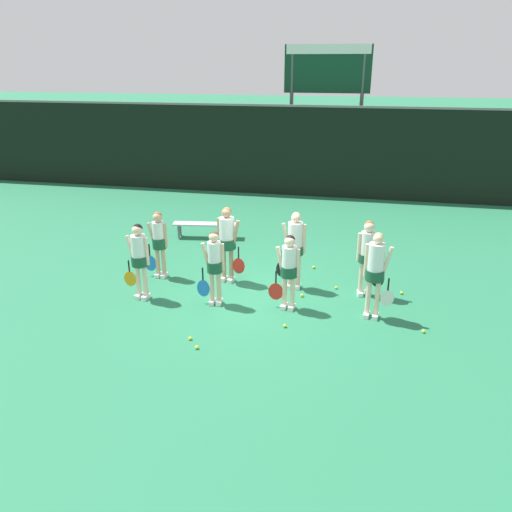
% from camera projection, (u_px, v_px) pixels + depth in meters
% --- Properties ---
extents(ground_plane, '(140.00, 140.00, 0.00)m').
position_uv_depth(ground_plane, '(255.00, 295.00, 11.21)').
color(ground_plane, '#26724C').
extents(fence_windscreen, '(60.00, 0.08, 3.41)m').
position_uv_depth(fence_windscreen, '(304.00, 151.00, 18.86)').
color(fence_windscreen, black).
rests_on(fence_windscreen, ground_plane).
extents(scoreboard, '(3.22, 0.15, 5.48)m').
position_uv_depth(scoreboard, '(327.00, 81.00, 18.62)').
color(scoreboard, '#515156').
rests_on(scoreboard, ground_plane).
extents(bench_courtside, '(1.94, 0.62, 0.44)m').
position_uv_depth(bench_courtside, '(205.00, 225.00, 14.70)').
color(bench_courtside, '#B2B2B7').
rests_on(bench_courtside, ground_plane).
extents(player_0, '(0.65, 0.37, 1.71)m').
position_uv_depth(player_0, '(139.00, 255.00, 10.69)').
color(player_0, beige).
rests_on(player_0, ground_plane).
extents(player_1, '(0.61, 0.33, 1.64)m').
position_uv_depth(player_1, '(214.00, 262.00, 10.46)').
color(player_1, beige).
rests_on(player_1, ground_plane).
extents(player_2, '(0.65, 0.36, 1.63)m').
position_uv_depth(player_2, '(289.00, 266.00, 10.25)').
color(player_2, beige).
rests_on(player_2, ground_plane).
extents(player_3, '(0.64, 0.37, 1.82)m').
position_uv_depth(player_3, '(376.00, 268.00, 9.84)').
color(player_3, beige).
rests_on(player_3, ground_plane).
extents(player_4, '(0.63, 0.33, 1.63)m').
position_uv_depth(player_4, '(159.00, 239.00, 11.81)').
color(player_4, tan).
rests_on(player_4, ground_plane).
extents(player_5, '(0.67, 0.41, 1.81)m').
position_uv_depth(player_5, '(227.00, 238.00, 11.53)').
color(player_5, tan).
rests_on(player_5, ground_plane).
extents(player_6, '(0.66, 0.38, 1.80)m').
position_uv_depth(player_6, '(295.00, 244.00, 11.19)').
color(player_6, beige).
rests_on(player_6, ground_plane).
extents(player_7, '(0.64, 0.36, 1.73)m').
position_uv_depth(player_7, '(368.00, 252.00, 10.83)').
color(player_7, beige).
rests_on(player_7, ground_plane).
extents(tennis_ball_0, '(0.07, 0.07, 0.07)m').
position_uv_depth(tennis_ball_0, '(336.00, 288.00, 11.47)').
color(tennis_ball_0, '#CCE033').
rests_on(tennis_ball_0, ground_plane).
extents(tennis_ball_1, '(0.07, 0.07, 0.07)m').
position_uv_depth(tennis_ball_1, '(285.00, 326.00, 9.81)').
color(tennis_ball_1, '#CCE033').
rests_on(tennis_ball_1, ground_plane).
extents(tennis_ball_2, '(0.07, 0.07, 0.07)m').
position_uv_depth(tennis_ball_2, '(197.00, 347.00, 9.08)').
color(tennis_ball_2, '#CCE033').
rests_on(tennis_ball_2, ground_plane).
extents(tennis_ball_3, '(0.07, 0.07, 0.07)m').
position_uv_depth(tennis_ball_3, '(402.00, 293.00, 11.22)').
color(tennis_ball_3, '#CCE033').
rests_on(tennis_ball_3, ground_plane).
extents(tennis_ball_4, '(0.07, 0.07, 0.07)m').
position_uv_depth(tennis_ball_4, '(314.00, 267.00, 12.61)').
color(tennis_ball_4, '#CCE033').
rests_on(tennis_ball_4, ground_plane).
extents(tennis_ball_5, '(0.07, 0.07, 0.07)m').
position_uv_depth(tennis_ball_5, '(423.00, 331.00, 9.62)').
color(tennis_ball_5, '#CCE033').
rests_on(tennis_ball_5, ground_plane).
extents(tennis_ball_6, '(0.07, 0.07, 0.07)m').
position_uv_depth(tennis_ball_6, '(373.00, 275.00, 12.12)').
color(tennis_ball_6, '#CCE033').
rests_on(tennis_ball_6, ground_plane).
extents(tennis_ball_7, '(0.07, 0.07, 0.07)m').
position_uv_depth(tennis_ball_7, '(302.00, 295.00, 11.09)').
color(tennis_ball_7, '#CCE033').
rests_on(tennis_ball_7, ground_plane).
extents(tennis_ball_8, '(0.07, 0.07, 0.07)m').
position_uv_depth(tennis_ball_8, '(190.00, 338.00, 9.37)').
color(tennis_ball_8, '#CCE033').
rests_on(tennis_ball_8, ground_plane).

